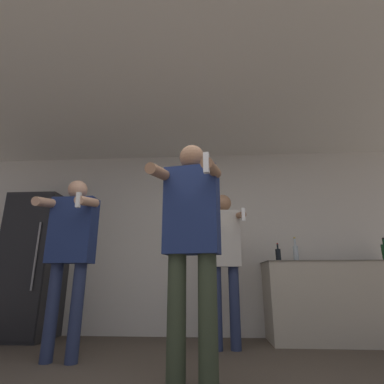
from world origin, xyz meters
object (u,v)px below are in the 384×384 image
bottle_red_label (278,255)px  person_woman_foreground (192,236)px  person_man_side (71,244)px  person_spectator_back (224,252)px  refrigerator (34,264)px  bottle_dark_rum (296,252)px

bottle_red_label → person_woman_foreground: bearing=-120.4°
person_man_side → person_spectator_back: size_ratio=1.01×
person_man_side → person_spectator_back: bearing=21.9°
bottle_red_label → person_man_side: (-2.23, -1.03, 0.03)m
refrigerator → person_spectator_back: bearing=-9.7°
bottle_dark_rum → person_woman_foreground: person_woman_foreground is taller
refrigerator → person_woman_foreground: (2.22, -1.70, 0.11)m
person_spectator_back → bottle_dark_rum: bearing=24.2°
refrigerator → person_spectator_back: size_ratio=1.07×
person_woman_foreground → person_man_side: (-1.24, 0.66, 0.03)m
bottle_red_label → person_woman_foreground: size_ratio=0.13×
person_man_side → bottle_red_label: bearing=24.8°
refrigerator → person_man_side: (0.97, -1.04, 0.14)m
bottle_dark_rum → bottle_red_label: bearing=-180.0°
bottle_red_label → person_woman_foreground: (-0.99, -1.69, 0.00)m
bottle_red_label → refrigerator: bearing=179.8°
person_man_side → person_spectator_back: (1.53, 0.62, -0.03)m
bottle_red_label → person_man_side: 2.46m
refrigerator → person_woman_foreground: refrigerator is taller
person_spectator_back → refrigerator: bearing=170.3°
person_woman_foreground → person_spectator_back: (0.29, 1.27, -0.00)m
person_spectator_back → bottle_red_label: bearing=30.7°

